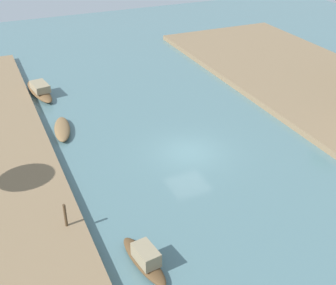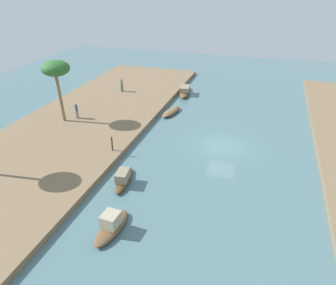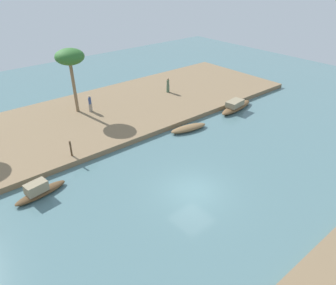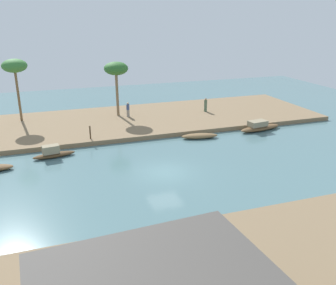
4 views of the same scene
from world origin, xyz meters
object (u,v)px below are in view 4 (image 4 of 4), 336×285
sampan_with_tall_canopy (200,136)px  person_by_mooring (206,106)px  person_on_near_bank (128,111)px  sampan_near_left_bank (53,153)px  palm_tree_left_near (116,69)px  sampan_downstream_large (259,127)px  mooring_post (90,132)px  palm_tree_left_far (15,67)px

sampan_with_tall_canopy → person_by_mooring: size_ratio=2.29×
person_on_near_bank → sampan_with_tall_canopy: bearing=-110.2°
sampan_near_left_bank → person_on_near_bank: (-8.82, -9.35, 0.75)m
sampan_near_left_bank → palm_tree_left_near: 14.04m
sampan_downstream_large → palm_tree_left_near: 17.01m
person_by_mooring → mooring_post: person_by_mooring is taller
person_on_near_bank → mooring_post: size_ratio=1.32×
person_by_mooring → mooring_post: (14.65, 5.93, -0.06)m
palm_tree_left_near → sampan_with_tall_canopy: bearing=122.4°
sampan_near_left_bank → person_by_mooring: size_ratio=2.23×
palm_tree_left_near → palm_tree_left_far: 10.69m
sampan_downstream_large → palm_tree_left_far: (23.73, -10.53, 5.94)m
palm_tree_left_far → person_by_mooring: bearing=172.3°
sampan_with_tall_canopy → palm_tree_left_far: (16.76, -10.81, 6.12)m
mooring_post → palm_tree_left_far: (6.35, -8.78, 5.28)m
sampan_downstream_large → sampan_with_tall_canopy: bearing=-5.9°
person_by_mooring → palm_tree_left_near: 11.49m
palm_tree_left_far → mooring_post: bearing=125.9°
palm_tree_left_near → palm_tree_left_far: size_ratio=0.91×
sampan_with_tall_canopy → person_on_near_bank: 10.17m
palm_tree_left_far → sampan_downstream_large: bearing=156.1°
sampan_near_left_bank → sampan_downstream_large: bearing=174.3°
sampan_with_tall_canopy → palm_tree_left_near: 12.74m
person_on_near_bank → palm_tree_left_far: (11.58, -2.10, 5.21)m
sampan_near_left_bank → mooring_post: bearing=-151.6°
sampan_downstream_large → palm_tree_left_far: 26.63m
person_on_near_bank → palm_tree_left_far: size_ratio=0.25×
sampan_with_tall_canopy → sampan_near_left_bank: sampan_near_left_bank is taller
palm_tree_left_near → palm_tree_left_far: bearing=-6.0°
mooring_post → person_by_mooring: bearing=-157.9°
person_by_mooring → person_on_near_bank: bearing=-41.4°
sampan_with_tall_canopy → mooring_post: mooring_post is taller
sampan_near_left_bank → palm_tree_left_far: (2.76, -11.45, 5.95)m
sampan_with_tall_canopy → palm_tree_left_near: bearing=-47.2°
palm_tree_left_far → sampan_near_left_bank: bearing=103.6°
sampan_downstream_large → sampan_near_left_bank: (20.97, 0.92, -0.01)m
sampan_downstream_large → mooring_post: size_ratio=4.04×
sampan_near_left_bank → person_on_near_bank: person_on_near_bank is taller
person_on_near_bank → palm_tree_left_near: bearing=83.6°
sampan_downstream_large → sampan_with_tall_canopy: size_ratio=1.36×
sampan_near_left_bank → palm_tree_left_near: palm_tree_left_near is taller
person_by_mooring → palm_tree_left_near: (10.38, -1.74, 4.61)m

